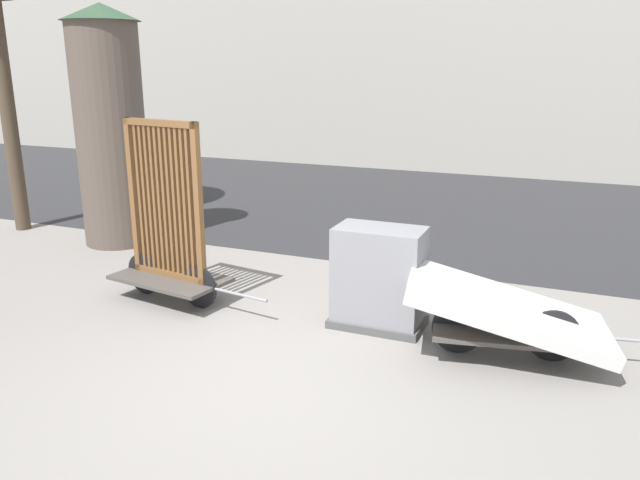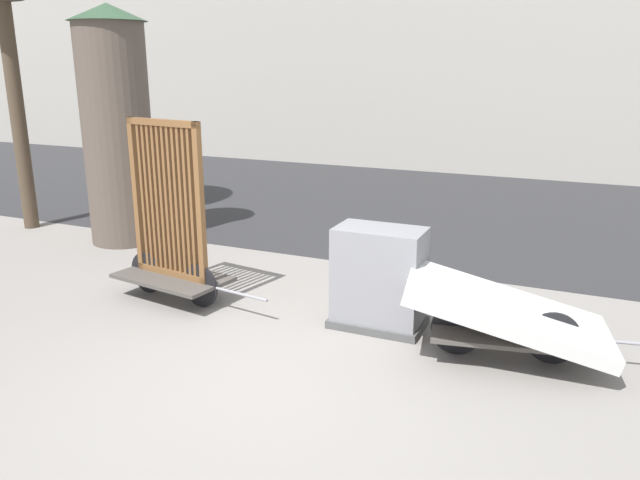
{
  "view_description": "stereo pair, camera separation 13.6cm",
  "coord_description": "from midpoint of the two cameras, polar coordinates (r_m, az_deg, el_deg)",
  "views": [
    {
      "loc": [
        2.29,
        -4.18,
        2.62
      ],
      "look_at": [
        0.0,
        1.32,
        0.92
      ],
      "focal_mm": 35.0,
      "sensor_mm": 36.0,
      "label": 1
    },
    {
      "loc": [
        2.42,
        -4.13,
        2.62
      ],
      "look_at": [
        0.0,
        1.32,
        0.92
      ],
      "focal_mm": 35.0,
      "sensor_mm": 36.0,
      "label": 2
    }
  ],
  "objects": [
    {
      "name": "bike_cart_with_mattress",
      "position": [
        5.92,
        16.09,
        -6.44
      ],
      "size": [
        2.31,
        1.32,
        0.76
      ],
      "rotation": [
        0.0,
        0.0,
        0.19
      ],
      "color": "#4C4742",
      "rests_on": "ground_plane"
    },
    {
      "name": "road_strip",
      "position": [
        11.85,
        10.63,
        2.94
      ],
      "size": [
        56.0,
        7.57,
        0.01
      ],
      "color": "#2D2D30",
      "rests_on": "ground_plane"
    },
    {
      "name": "bike_cart_with_bedframe",
      "position": [
        7.14,
        -14.25,
        0.11
      ],
      "size": [
        2.03,
        0.91,
        2.04
      ],
      "rotation": [
        0.0,
        0.0,
        -0.15
      ],
      "color": "#4C4742",
      "rests_on": "ground_plane"
    },
    {
      "name": "advertising_column",
      "position": [
        9.63,
        -19.03,
        9.82
      ],
      "size": [
        1.1,
        1.1,
        3.41
      ],
      "color": "brown",
      "rests_on": "ground_plane"
    },
    {
      "name": "ground_plane",
      "position": [
        5.45,
        -6.21,
        -12.9
      ],
      "size": [
        60.0,
        60.0,
        0.0
      ],
      "primitive_type": "plane",
      "color": "gray"
    },
    {
      "name": "utility_cabinet",
      "position": [
        6.35,
        4.79,
        -3.79
      ],
      "size": [
        0.95,
        0.57,
        1.04
      ],
      "color": "#4C4C4C",
      "rests_on": "ground_plane"
    }
  ]
}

